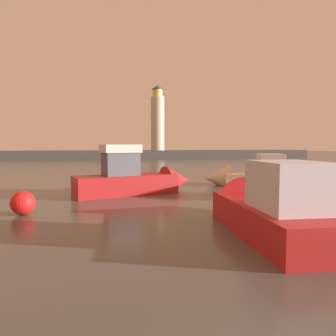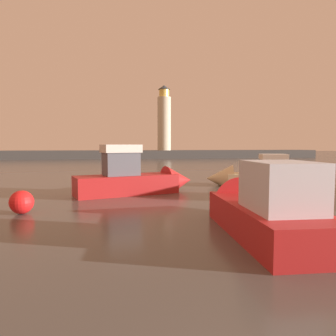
{
  "view_description": "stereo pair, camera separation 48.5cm",
  "coord_description": "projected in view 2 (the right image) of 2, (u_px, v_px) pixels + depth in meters",
  "views": [
    {
      "loc": [
        -2.35,
        -1.24,
        2.86
      ],
      "look_at": [
        1.09,
        15.7,
        1.58
      ],
      "focal_mm": 32.95,
      "sensor_mm": 36.0,
      "label": 1
    },
    {
      "loc": [
        -1.87,
        -1.33,
        2.86
      ],
      "look_at": [
        1.09,
        15.7,
        1.58
      ],
      "focal_mm": 32.95,
      "sensor_mm": 36.0,
      "label": 2
    }
  ],
  "objects": [
    {
      "name": "lighthouse",
      "position": [
        164.0,
        120.0,
        68.54
      ],
      "size": [
        2.96,
        2.96,
        14.37
      ],
      "color": "beige",
      "rests_on": "breakwater"
    },
    {
      "name": "motorboat_3",
      "position": [
        255.0,
        206.0,
        10.62
      ],
      "size": [
        2.61,
        7.38,
        2.92
      ],
      "color": "#B21E1E",
      "rests_on": "ground_plane"
    },
    {
      "name": "breakwater",
      "position": [
        123.0,
        154.0,
        67.55
      ],
      "size": [
        89.16,
        6.22,
        1.74
      ],
      "primitive_type": "cube",
      "color": "#423F3D",
      "rests_on": "ground_plane"
    },
    {
      "name": "mooring_buoy",
      "position": [
        22.0,
        202.0,
        12.84
      ],
      "size": [
        0.98,
        0.98,
        0.98
      ],
      "primitive_type": "sphere",
      "color": "red",
      "rests_on": "ground_plane"
    },
    {
      "name": "motorboat_2",
      "position": [
        140.0,
        179.0,
        18.42
      ],
      "size": [
        7.57,
        3.94,
        3.24
      ],
      "color": "#B21E1E",
      "rests_on": "ground_plane"
    },
    {
      "name": "ground_plane",
      "position": [
        132.0,
        171.0,
        34.72
      ],
      "size": [
        220.0,
        220.0,
        0.0
      ],
      "primitive_type": "plane",
      "color": "#4C4742"
    },
    {
      "name": "motorboat_0",
      "position": [
        250.0,
        177.0,
        21.8
      ],
      "size": [
        7.11,
        3.86,
        2.76
      ],
      "color": "beige",
      "rests_on": "ground_plane"
    }
  ]
}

